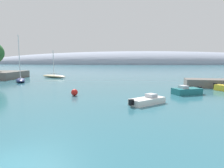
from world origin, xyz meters
name	(u,v)px	position (x,y,z in m)	size (l,w,h in m)	color
water	(5,168)	(0.00, 0.00, 0.00)	(600.00, 600.00, 0.00)	#2D6675
distant_ridge	(141,64)	(24.89, 218.28, 0.00)	(384.55, 74.05, 28.95)	#8E99AD
sailboat_navy_near_shore	(21,80)	(-17.28, 33.36, 0.50)	(4.68, 6.50, 10.09)	navy
sailboat_sand_mid_mooring	(54,76)	(-13.65, 43.96, 0.44)	(8.37, 5.74, 7.30)	#C6B284
motorboat_white_foreground	(147,101)	(7.86, 13.21, 0.38)	(4.27, 3.95, 1.06)	white
motorboat_teal_outer	(187,91)	(14.09, 19.64, 0.47)	(4.42, 3.22, 1.26)	#1E6B70
mooring_buoy_red	(74,92)	(-1.32, 17.67, 0.44)	(0.88, 0.88, 0.88)	red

